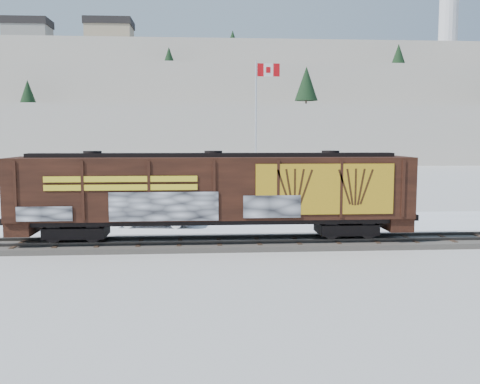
{
  "coord_description": "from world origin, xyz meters",
  "views": [
    {
      "loc": [
        -0.83,
        -27.11,
        5.58
      ],
      "look_at": [
        1.3,
        3.0,
        2.49
      ],
      "focal_mm": 40.0,
      "sensor_mm": 36.0,
      "label": 1
    }
  ],
  "objects": [
    {
      "name": "car_white",
      "position": [
        -3.78,
        6.16,
        0.87
      ],
      "size": [
        5.26,
        2.4,
        1.67
      ],
      "primitive_type": "imported",
      "rotation": [
        0.0,
        0.0,
        1.44
      ],
      "color": "silver",
      "rests_on": "parking_strip"
    },
    {
      "name": "hopper_railcar",
      "position": [
        -0.26,
        -0.01,
        2.88
      ],
      "size": [
        20.08,
        3.06,
        4.37
      ],
      "color": "black",
      "rests_on": "rail_track"
    },
    {
      "name": "rail_track",
      "position": [
        0.0,
        0.0,
        0.15
      ],
      "size": [
        50.0,
        3.4,
        0.43
      ],
      "color": "#59544C",
      "rests_on": "ground"
    },
    {
      "name": "flagpole",
      "position": [
        3.49,
        14.73,
        4.24
      ],
      "size": [
        2.3,
        0.9,
        11.48
      ],
      "color": "silver",
      "rests_on": "ground"
    },
    {
      "name": "ground",
      "position": [
        0.0,
        0.0,
        0.0
      ],
      "size": [
        500.0,
        500.0,
        0.0
      ],
      "primitive_type": "plane",
      "color": "white",
      "rests_on": "ground"
    },
    {
      "name": "car_dark",
      "position": [
        10.28,
        6.71,
        0.69
      ],
      "size": [
        4.87,
        3.23,
        1.31
      ],
      "primitive_type": "imported",
      "rotation": [
        0.0,
        0.0,
        1.23
      ],
      "color": "black",
      "rests_on": "parking_strip"
    },
    {
      "name": "hillside",
      "position": [
        -0.05,
        139.79,
        14.37
      ],
      "size": [
        360.0,
        110.0,
        93.0
      ],
      "color": "white",
      "rests_on": "ground"
    },
    {
      "name": "car_silver",
      "position": [
        -2.1,
        8.24,
        0.75
      ],
      "size": [
        4.56,
        2.89,
        1.45
      ],
      "primitive_type": "imported",
      "rotation": [
        0.0,
        0.0,
        1.27
      ],
      "color": "#9FA2A6",
      "rests_on": "parking_strip"
    },
    {
      "name": "parking_strip",
      "position": [
        0.0,
        7.5,
        0.01
      ],
      "size": [
        40.0,
        8.0,
        0.03
      ],
      "primitive_type": "cube",
      "color": "white",
      "rests_on": "ground"
    }
  ]
}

